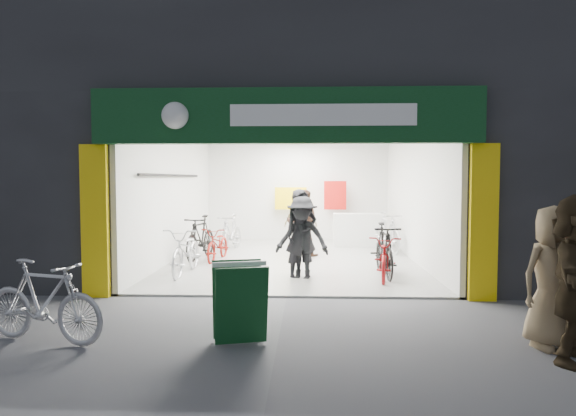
# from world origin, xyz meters

# --- Properties ---
(ground) EXTENTS (60.00, 60.00, 0.00)m
(ground) POSITION_xyz_m (0.00, 0.00, 0.00)
(ground) COLOR #56565B
(ground) RESTS_ON ground
(building) EXTENTS (17.00, 10.27, 8.00)m
(building) POSITION_xyz_m (0.91, 4.99, 4.31)
(building) COLOR #232326
(building) RESTS_ON ground
(bike_left_front) EXTENTS (0.73, 1.95, 1.01)m
(bike_left_front) POSITION_xyz_m (-2.18, 1.96, 0.51)
(bike_left_front) COLOR silver
(bike_left_front) RESTS_ON ground
(bike_left_midfront) EXTENTS (0.81, 1.91, 1.11)m
(bike_left_midfront) POSITION_xyz_m (-2.31, 3.97, 0.56)
(bike_left_midfront) COLOR black
(bike_left_midfront) RESTS_ON ground
(bike_left_midback) EXTENTS (0.72, 1.65, 0.84)m
(bike_left_midback) POSITION_xyz_m (-1.84, 3.77, 0.42)
(bike_left_midback) COLOR maroon
(bike_left_midback) RESTS_ON ground
(bike_left_back) EXTENTS (0.81, 1.79, 1.04)m
(bike_left_back) POSITION_xyz_m (-1.80, 5.51, 0.52)
(bike_left_back) COLOR #ABACB0
(bike_left_back) RESTS_ON ground
(bike_right_front) EXTENTS (0.58, 1.87, 1.11)m
(bike_right_front) POSITION_xyz_m (1.93, 1.93, 0.56)
(bike_right_front) COLOR black
(bike_right_front) RESTS_ON ground
(bike_right_mid) EXTENTS (0.90, 1.80, 0.91)m
(bike_right_mid) POSITION_xyz_m (1.92, 1.66, 0.45)
(bike_right_mid) COLOR maroon
(bike_right_mid) RESTS_ON ground
(bike_right_back) EXTENTS (0.90, 1.94, 1.12)m
(bike_right_back) POSITION_xyz_m (2.50, 5.38, 0.56)
(bike_right_back) COLOR silver
(bike_right_back) RESTS_ON ground
(parked_bike) EXTENTS (1.79, 0.93, 1.04)m
(parked_bike) POSITION_xyz_m (-2.88, -2.49, 0.52)
(parked_bike) COLOR #BABABF
(parked_bike) RESTS_ON ground
(customer_a) EXTENTS (0.78, 0.66, 1.81)m
(customer_a) POSITION_xyz_m (0.22, 1.68, 0.91)
(customer_a) COLOR black
(customer_a) RESTS_ON ground
(customer_b) EXTENTS (0.94, 0.78, 1.74)m
(customer_b) POSITION_xyz_m (0.21, 4.61, 0.87)
(customer_b) COLOR #372319
(customer_b) RESTS_ON ground
(customer_c) EXTENTS (1.20, 0.87, 1.67)m
(customer_c) POSITION_xyz_m (0.24, 1.58, 0.84)
(customer_c) COLOR black
(customer_c) RESTS_ON ground
(customer_d) EXTENTS (0.96, 0.55, 1.54)m
(customer_d) POSITION_xyz_m (0.15, 5.22, 0.77)
(customer_d) COLOR #9A895A
(customer_d) RESTS_ON ground
(pedestrian_near) EXTENTS (0.93, 0.71, 1.71)m
(pedestrian_near) POSITION_xyz_m (3.30, -2.41, 0.85)
(pedestrian_near) COLOR #998059
(pedestrian_near) RESTS_ON ground
(sandwich_board) EXTENTS (0.77, 0.79, 0.98)m
(sandwich_board) POSITION_xyz_m (-0.47, -2.40, 0.54)
(sandwich_board) COLOR #10421D
(sandwich_board) RESTS_ON ground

